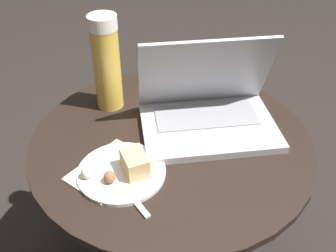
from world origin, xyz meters
TOP-DOWN VIEW (x-y plane):
  - table at (0.00, 0.00)m, footprint 0.67×0.67m
  - napkin at (-0.17, -0.05)m, footprint 0.20×0.19m
  - laptop at (0.10, 0.02)m, footprint 0.37×0.30m
  - beer_glass at (-0.09, 0.20)m, footprint 0.07×0.07m
  - snack_plate at (-0.14, -0.07)m, footprint 0.19×0.19m
  - fork at (-0.16, -0.11)m, footprint 0.05×0.18m

SIDE VIEW (x-z plane):
  - table at x=0.00m, z-range 0.11..0.59m
  - napkin at x=-0.17m, z-range 0.48..0.49m
  - fork at x=-0.16m, z-range 0.48..0.49m
  - snack_plate at x=-0.14m, z-range 0.47..0.53m
  - laptop at x=0.10m, z-range 0.42..0.64m
  - beer_glass at x=-0.09m, z-range 0.49..0.73m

